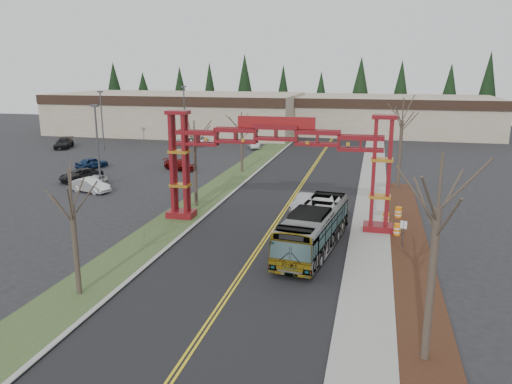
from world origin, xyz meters
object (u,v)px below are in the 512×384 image
(bare_tree_median_near, at_px, (72,206))
(light_pole_far, at_px, (184,110))
(bare_tree_right_near, at_px, (438,210))
(street_sign, at_px, (403,229))
(parked_car_mid_a, at_px, (180,165))
(light_pole_near, at_px, (97,140))
(parked_car_near_b, at_px, (90,185))
(barrel_north, at_px, (398,213))
(silver_sedan, at_px, (305,202))
(parked_car_near_a, at_px, (95,182))
(barrel_south, at_px, (397,230))
(parked_car_mid_b, at_px, (92,163))
(barrel_mid, at_px, (386,219))
(bare_tree_median_far, at_px, (242,130))
(retail_building_west, at_px, (179,113))
(transit_bus, at_px, (314,229))
(parked_car_far_a, at_px, (253,144))
(retail_building_east, at_px, (390,115))
(gateway_arch, at_px, (276,151))
(parked_car_far_c, at_px, (64,143))
(bare_tree_median_mid, at_px, (195,143))
(bare_tree_right_far, at_px, (402,121))

(bare_tree_median_near, height_order, light_pole_far, light_pole_far)
(bare_tree_right_near, distance_m, street_sign, 14.95)
(parked_car_mid_a, distance_m, bare_tree_median_near, 35.22)
(light_pole_far, bearing_deg, light_pole_near, -83.36)
(parked_car_near_b, relative_size, barrel_north, 4.25)
(silver_sedan, distance_m, bare_tree_right_near, 24.42)
(parked_car_near_a, xyz_separation_m, barrel_south, (30.10, -8.67, -0.19))
(parked_car_mid_b, xyz_separation_m, barrel_mid, (35.45, -15.30, -0.21))
(bare_tree_median_near, relative_size, light_pole_near, 0.82)
(light_pole_near, relative_size, street_sign, 4.32)
(bare_tree_median_far, relative_size, light_pole_near, 0.83)
(parked_car_mid_b, bearing_deg, light_pole_near, 148.52)
(retail_building_west, height_order, transit_bus, retail_building_west)
(parked_car_near_b, distance_m, parked_car_far_a, 32.72)
(silver_sedan, relative_size, barrel_north, 4.13)
(retail_building_east, height_order, parked_car_far_a, retail_building_east)
(street_sign, bearing_deg, gateway_arch, 160.98)
(retail_building_east, xyz_separation_m, bare_tree_median_far, (-18.00, -42.44, 1.56))
(bare_tree_median_near, bearing_deg, light_pole_far, 105.80)
(parked_car_far_c, xyz_separation_m, barrel_north, (49.68, -27.18, -0.26))
(bare_tree_median_mid, bearing_deg, gateway_arch, -24.16)
(retail_building_east, bearing_deg, transit_bus, -95.36)
(parked_car_far_a, distance_m, bare_tree_median_mid, 34.49)
(retail_building_east, xyz_separation_m, parked_car_near_a, (-30.71, -54.08, -2.82))
(parked_car_near_a, xyz_separation_m, parked_car_mid_b, (-6.13, 9.46, 0.01))
(light_pole_far, bearing_deg, bare_tree_right_far, -38.51)
(bare_tree_median_far, relative_size, bare_tree_right_near, 0.80)
(parked_car_mid_a, bearing_deg, parked_car_far_c, 88.03)
(transit_bus, distance_m, barrel_south, 7.23)
(bare_tree_median_far, height_order, street_sign, bare_tree_median_far)
(bare_tree_right_far, relative_size, light_pole_near, 1.08)
(retail_building_east, bearing_deg, parked_car_near_a, -119.59)
(parked_car_near_b, distance_m, light_pole_far, 37.10)
(parked_car_near_b, height_order, barrel_north, parked_car_near_b)
(barrel_south, distance_m, barrel_north, 4.64)
(bare_tree_right_far, bearing_deg, silver_sedan, -128.03)
(bare_tree_median_near, relative_size, barrel_north, 6.93)
(transit_bus, xyz_separation_m, bare_tree_median_near, (-11.70, -9.94, 3.54))
(bare_tree_right_far, distance_m, barrel_south, 17.47)
(bare_tree_median_far, bearing_deg, silver_sedan, -56.38)
(parked_car_mid_a, height_order, barrel_north, parked_car_mid_a)
(retail_building_west, distance_m, bare_tree_right_near, 81.78)
(parked_car_mid_a, bearing_deg, bare_tree_right_far, -73.49)
(parked_car_mid_a, height_order, bare_tree_median_far, bare_tree_median_far)
(gateway_arch, bearing_deg, barrel_north, 21.70)
(gateway_arch, distance_m, barrel_south, 10.91)
(light_pole_near, xyz_separation_m, barrel_south, (29.73, -9.05, -4.48))
(transit_bus, height_order, light_pole_far, light_pole_far)
(parked_car_far_a, height_order, bare_tree_median_mid, bare_tree_median_mid)
(parked_car_far_c, xyz_separation_m, bare_tree_median_mid, (32.04, -27.43, 5.00))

